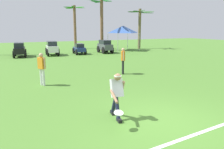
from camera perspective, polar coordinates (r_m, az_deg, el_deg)
name	(u,v)px	position (r m, az deg, el deg)	size (l,w,h in m)	color
ground_plane	(164,122)	(6.79, 13.32, -11.86)	(80.00, 80.00, 0.00)	#4B7D2D
field_line_paint	(189,137)	(6.11, 19.47, -15.06)	(22.54, 0.12, 0.01)	white
frisbee_thrower	(117,93)	(6.53, 1.21, -4.98)	(0.55, 1.06, 1.43)	#191E38
frisbee_in_flight	(119,113)	(5.91, 1.74, -9.98)	(0.26, 0.26, 0.08)	white
teammate_near_sideline	(42,66)	(10.85, -17.89, 2.08)	(0.35, 0.46, 1.56)	silver
teammate_midfield	(123,58)	(12.96, 2.90, 4.21)	(0.31, 0.48, 1.56)	black
parked_car_slot_b	(20,49)	(22.66, -23.00, 6.11)	(1.34, 2.47, 1.34)	black
parked_car_slot_c	(52,48)	(22.87, -15.40, 6.73)	(1.30, 2.41, 1.40)	silver
parked_car_slot_d	(79,49)	(23.33, -8.55, 6.69)	(1.23, 2.26, 1.10)	navy
parked_car_slot_e	(105,46)	(24.20, -1.85, 7.43)	(1.22, 2.38, 1.40)	#474C51
palm_tree_left_of_centre	(75,23)	(29.50, -9.70, 13.10)	(2.87, 3.39, 5.53)	brown
palm_tree_right_of_centre	(102,20)	(26.96, -2.74, 14.09)	(3.29, 3.14, 6.17)	brown
palm_tree_far_right	(140,24)	(29.36, 7.27, 12.85)	(3.59, 3.55, 5.11)	brown
event_tent	(123,29)	(26.98, 2.93, 11.69)	(2.98, 2.98, 2.96)	#B2B5BA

